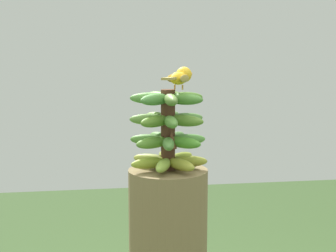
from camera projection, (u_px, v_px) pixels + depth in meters
banana_bunch at (168, 130)px, 1.64m from camera, size 0.27×0.27×0.27m
perched_bird at (181, 77)px, 1.62m from camera, size 0.13×0.18×0.07m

